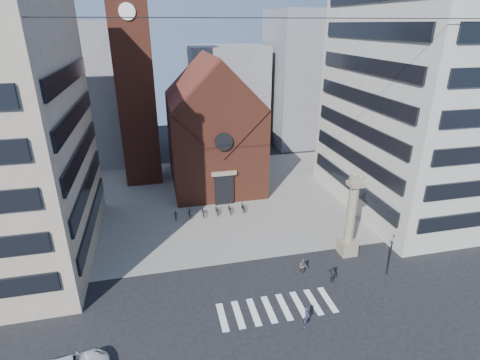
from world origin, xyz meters
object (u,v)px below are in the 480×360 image
at_px(pedestrian_0, 307,317).
at_px(pedestrian_2, 333,274).
at_px(lion_column, 350,223).
at_px(pedestrian_1, 303,267).
at_px(traffic_light, 390,253).
at_px(scooter_0, 176,215).

bearing_deg(pedestrian_0, pedestrian_2, 5.08).
distance_m(pedestrian_0, pedestrian_2, 6.23).
bearing_deg(lion_column, pedestrian_1, -159.21).
xyz_separation_m(pedestrian_0, pedestrian_2, (4.34, 4.47, -0.04)).
bearing_deg(pedestrian_1, lion_column, 56.10).
relative_size(traffic_light, pedestrian_2, 2.53).
height_order(traffic_light, scooter_0, traffic_light).
bearing_deg(pedestrian_0, pedestrian_1, 29.67).
bearing_deg(lion_column, scooter_0, 145.46).
xyz_separation_m(pedestrian_0, pedestrian_1, (2.22, 6.25, -0.10)).
bearing_deg(scooter_0, lion_column, -32.96).
height_order(traffic_light, pedestrian_1, traffic_light).
bearing_deg(traffic_light, scooter_0, 140.27).
relative_size(pedestrian_0, pedestrian_2, 1.04).
height_order(lion_column, pedestrian_1, lion_column).
bearing_deg(pedestrian_2, pedestrian_1, 39.89).
xyz_separation_m(pedestrian_2, scooter_0, (-12.90, 15.24, -0.29)).
distance_m(pedestrian_0, scooter_0, 21.50).
relative_size(pedestrian_2, scooter_0, 0.88).
bearing_deg(lion_column, pedestrian_0, -133.15).
bearing_deg(scooter_0, pedestrian_2, -48.18).
bearing_deg(pedestrian_0, traffic_light, -16.76).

